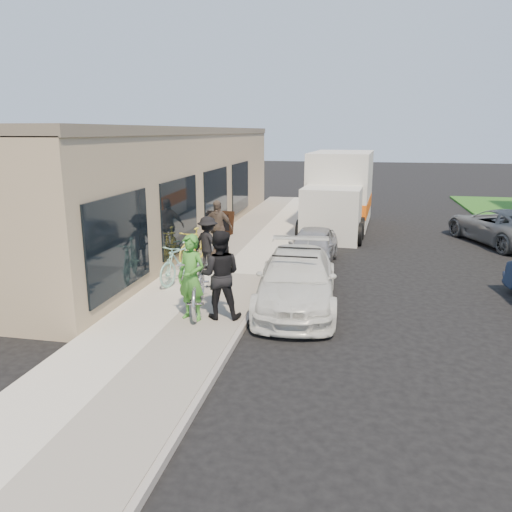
{
  "coord_description": "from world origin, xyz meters",
  "views": [
    {
      "loc": [
        1.8,
        -10.26,
        4.09
      ],
      "look_at": [
        -0.62,
        1.59,
        1.05
      ],
      "focal_mm": 35.0,
      "sensor_mm": 36.0,
      "label": 1
    }
  ],
  "objects_px": {
    "sedan_white": "(297,280)",
    "tandem_bike": "(199,283)",
    "bike_rack": "(194,255)",
    "moving_truck": "(339,195)",
    "woman_rider": "(191,278)",
    "cruiser_bike_a": "(180,262)",
    "sandwich_board": "(226,223)",
    "cruiser_bike_c": "(193,246)",
    "far_car_gray": "(501,226)",
    "bystander_a": "(208,243)",
    "bystander_b": "(217,228)",
    "man_standing": "(220,275)",
    "sedan_silver": "(313,246)",
    "cruiser_bike_b": "(193,249)"
  },
  "relations": [
    {
      "from": "woman_rider",
      "to": "man_standing",
      "type": "bearing_deg",
      "value": 42.72
    },
    {
      "from": "bike_rack",
      "to": "moving_truck",
      "type": "xyz_separation_m",
      "value": [
        3.76,
        8.14,
        0.81
      ]
    },
    {
      "from": "sandwich_board",
      "to": "cruiser_bike_c",
      "type": "distance_m",
      "value": 4.31
    },
    {
      "from": "far_car_gray",
      "to": "cruiser_bike_b",
      "type": "xyz_separation_m",
      "value": [
        -10.19,
        -5.38,
        -0.1
      ]
    },
    {
      "from": "bystander_b",
      "to": "sedan_silver",
      "type": "bearing_deg",
      "value": 1.92
    },
    {
      "from": "far_car_gray",
      "to": "bystander_b",
      "type": "xyz_separation_m",
      "value": [
        -9.69,
        -4.39,
        0.4
      ]
    },
    {
      "from": "moving_truck",
      "to": "tandem_bike",
      "type": "distance_m",
      "value": 11.52
    },
    {
      "from": "far_car_gray",
      "to": "tandem_bike",
      "type": "height_order",
      "value": "tandem_bike"
    },
    {
      "from": "moving_truck",
      "to": "bystander_b",
      "type": "bearing_deg",
      "value": -116.93
    },
    {
      "from": "man_standing",
      "to": "bystander_a",
      "type": "bearing_deg",
      "value": -77.85
    },
    {
      "from": "sandwich_board",
      "to": "sedan_white",
      "type": "distance_m",
      "value": 8.08
    },
    {
      "from": "woman_rider",
      "to": "bystander_b",
      "type": "relative_size",
      "value": 1.03
    },
    {
      "from": "woman_rider",
      "to": "bystander_a",
      "type": "height_order",
      "value": "woman_rider"
    },
    {
      "from": "bike_rack",
      "to": "sedan_white",
      "type": "bearing_deg",
      "value": -31.81
    },
    {
      "from": "tandem_bike",
      "to": "cruiser_bike_a",
      "type": "height_order",
      "value": "tandem_bike"
    },
    {
      "from": "bike_rack",
      "to": "sandwich_board",
      "type": "relative_size",
      "value": 0.88
    },
    {
      "from": "sedan_white",
      "to": "tandem_bike",
      "type": "height_order",
      "value": "tandem_bike"
    },
    {
      "from": "sedan_white",
      "to": "moving_truck",
      "type": "xyz_separation_m",
      "value": [
        0.55,
        10.13,
        0.78
      ]
    },
    {
      "from": "sandwich_board",
      "to": "man_standing",
      "type": "xyz_separation_m",
      "value": [
        2.19,
        -8.67,
        0.51
      ]
    },
    {
      "from": "far_car_gray",
      "to": "cruiser_bike_c",
      "type": "xyz_separation_m",
      "value": [
        -10.16,
        -5.48,
        0.02
      ]
    },
    {
      "from": "sandwich_board",
      "to": "tandem_bike",
      "type": "xyz_separation_m",
      "value": [
        1.59,
        -8.26,
        0.17
      ]
    },
    {
      "from": "cruiser_bike_a",
      "to": "cruiser_bike_b",
      "type": "xyz_separation_m",
      "value": [
        -0.37,
        2.17,
        -0.15
      ]
    },
    {
      "from": "tandem_bike",
      "to": "cruiser_bike_b",
      "type": "xyz_separation_m",
      "value": [
        -1.51,
        4.05,
        -0.22
      ]
    },
    {
      "from": "bystander_b",
      "to": "moving_truck",
      "type": "bearing_deg",
      "value": 63.09
    },
    {
      "from": "sandwich_board",
      "to": "moving_truck",
      "type": "relative_size",
      "value": 0.13
    },
    {
      "from": "far_car_gray",
      "to": "man_standing",
      "type": "relative_size",
      "value": 2.44
    },
    {
      "from": "sedan_white",
      "to": "woman_rider",
      "type": "relative_size",
      "value": 2.5
    },
    {
      "from": "cruiser_bike_c",
      "to": "bystander_a",
      "type": "xyz_separation_m",
      "value": [
        0.69,
        -0.67,
        0.26
      ]
    },
    {
      "from": "man_standing",
      "to": "sedan_silver",
      "type": "bearing_deg",
      "value": -114.08
    },
    {
      "from": "far_car_gray",
      "to": "bystander_a",
      "type": "bearing_deg",
      "value": 12.43
    },
    {
      "from": "bike_rack",
      "to": "sandwich_board",
      "type": "height_order",
      "value": "sandwich_board"
    },
    {
      "from": "moving_truck",
      "to": "cruiser_bike_a",
      "type": "relative_size",
      "value": 3.68
    },
    {
      "from": "woman_rider",
      "to": "cruiser_bike_c",
      "type": "bearing_deg",
      "value": 129.17
    },
    {
      "from": "bike_rack",
      "to": "sedan_silver",
      "type": "bearing_deg",
      "value": 30.23
    },
    {
      "from": "moving_truck",
      "to": "bystander_a",
      "type": "xyz_separation_m",
      "value": [
        -3.41,
        -7.92,
        -0.5
      ]
    },
    {
      "from": "woman_rider",
      "to": "sedan_silver",
      "type": "bearing_deg",
      "value": 90.55
    },
    {
      "from": "cruiser_bike_a",
      "to": "far_car_gray",
      "type": "bearing_deg",
      "value": 52.26
    },
    {
      "from": "cruiser_bike_b",
      "to": "cruiser_bike_c",
      "type": "relative_size",
      "value": 0.88
    },
    {
      "from": "sedan_white",
      "to": "cruiser_bike_a",
      "type": "distance_m",
      "value": 3.32
    },
    {
      "from": "man_standing",
      "to": "bystander_a",
      "type": "xyz_separation_m",
      "value": [
        -1.38,
        3.69,
        -0.18
      ]
    },
    {
      "from": "cruiser_bike_a",
      "to": "cruiser_bike_c",
      "type": "height_order",
      "value": "cruiser_bike_a"
    },
    {
      "from": "sedan_silver",
      "to": "bystander_b",
      "type": "bearing_deg",
      "value": -178.68
    },
    {
      "from": "bike_rack",
      "to": "far_car_gray",
      "type": "relative_size",
      "value": 0.17
    },
    {
      "from": "woman_rider",
      "to": "cruiser_bike_a",
      "type": "height_order",
      "value": "woman_rider"
    },
    {
      "from": "sedan_silver",
      "to": "far_car_gray",
      "type": "xyz_separation_m",
      "value": [
        6.58,
        4.48,
        0.07
      ]
    },
    {
      "from": "woman_rider",
      "to": "far_car_gray",
      "type": "bearing_deg",
      "value": 70.17
    },
    {
      "from": "sedan_white",
      "to": "woman_rider",
      "type": "height_order",
      "value": "woman_rider"
    },
    {
      "from": "tandem_bike",
      "to": "bystander_a",
      "type": "height_order",
      "value": "bystander_a"
    },
    {
      "from": "bystander_a",
      "to": "bystander_b",
      "type": "height_order",
      "value": "bystander_b"
    },
    {
      "from": "moving_truck",
      "to": "tandem_bike",
      "type": "height_order",
      "value": "moving_truck"
    }
  ]
}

